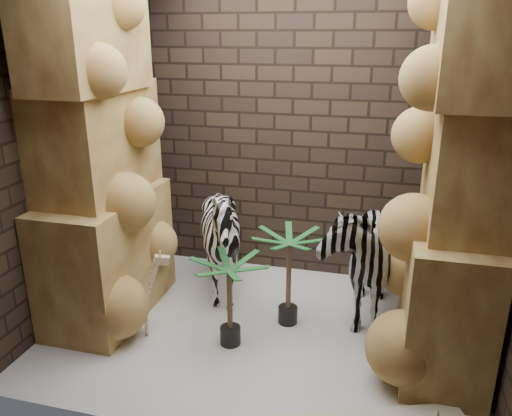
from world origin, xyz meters
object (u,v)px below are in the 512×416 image
(giraffe_toy, at_px, (132,294))
(palm_front, at_px, (289,279))
(palm_back, at_px, (230,302))
(zebra_left, at_px, (222,246))
(zebra_right, at_px, (359,243))

(giraffe_toy, bearing_deg, palm_front, -1.75)
(palm_front, xyz_separation_m, palm_back, (-0.39, -0.43, -0.05))
(giraffe_toy, bearing_deg, palm_back, -19.01)
(zebra_left, relative_size, palm_back, 1.60)
(zebra_left, bearing_deg, palm_back, -46.02)
(giraffe_toy, relative_size, palm_back, 1.01)
(palm_back, bearing_deg, palm_front, 47.70)
(giraffe_toy, bearing_deg, zebra_right, 0.08)
(giraffe_toy, bearing_deg, zebra_left, 29.43)
(zebra_right, bearing_deg, palm_front, -153.35)
(giraffe_toy, xyz_separation_m, palm_back, (0.82, 0.08, -0.00))
(giraffe_toy, xyz_separation_m, palm_front, (1.21, 0.51, 0.04))
(palm_back, bearing_deg, giraffe_toy, -174.22)
(zebra_right, distance_m, palm_front, 0.68)
(zebra_left, distance_m, palm_back, 0.74)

